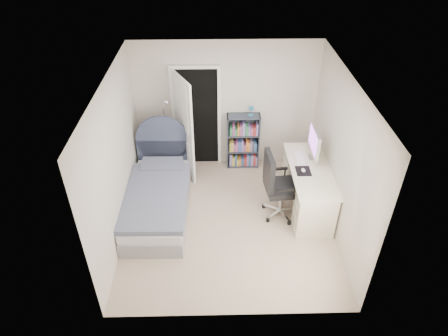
{
  "coord_description": "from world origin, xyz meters",
  "views": [
    {
      "loc": [
        -0.18,
        -4.96,
        4.64
      ],
      "look_at": [
        -0.07,
        0.06,
        1.06
      ],
      "focal_mm": 32.0,
      "sensor_mm": 36.0,
      "label": 1
    }
  ],
  "objects_px": {
    "office_chair": "(277,183)",
    "floor_lamp": "(168,144)",
    "nightstand": "(159,150)",
    "desk": "(308,186)",
    "bed": "(159,196)",
    "bookcase": "(243,143)"
  },
  "relations": [
    {
      "from": "bookcase",
      "to": "office_chair",
      "type": "bearing_deg",
      "value": -73.36
    },
    {
      "from": "bed",
      "to": "office_chair",
      "type": "height_order",
      "value": "bed"
    },
    {
      "from": "floor_lamp",
      "to": "desk",
      "type": "xyz_separation_m",
      "value": [
        2.47,
        -1.1,
        -0.2
      ]
    },
    {
      "from": "nightstand",
      "to": "office_chair",
      "type": "relative_size",
      "value": 0.51
    },
    {
      "from": "nightstand",
      "to": "desk",
      "type": "xyz_separation_m",
      "value": [
        2.68,
        -1.22,
        0.03
      ]
    },
    {
      "from": "desk",
      "to": "nightstand",
      "type": "bearing_deg",
      "value": 155.53
    },
    {
      "from": "nightstand",
      "to": "desk",
      "type": "relative_size",
      "value": 0.38
    },
    {
      "from": "office_chair",
      "to": "floor_lamp",
      "type": "bearing_deg",
      "value": 145.51
    },
    {
      "from": "nightstand",
      "to": "office_chair",
      "type": "xyz_separation_m",
      "value": [
        2.1,
        -1.42,
        0.26
      ]
    },
    {
      "from": "bed",
      "to": "floor_lamp",
      "type": "bearing_deg",
      "value": 85.94
    },
    {
      "from": "bed",
      "to": "desk",
      "type": "bearing_deg",
      "value": 0.78
    },
    {
      "from": "desk",
      "to": "office_chair",
      "type": "relative_size",
      "value": 1.35
    },
    {
      "from": "floor_lamp",
      "to": "desk",
      "type": "distance_m",
      "value": 2.72
    },
    {
      "from": "bed",
      "to": "desk",
      "type": "height_order",
      "value": "desk"
    },
    {
      "from": "bed",
      "to": "nightstand",
      "type": "distance_m",
      "value": 1.26
    },
    {
      "from": "nightstand",
      "to": "office_chair",
      "type": "distance_m",
      "value": 2.55
    },
    {
      "from": "nightstand",
      "to": "floor_lamp",
      "type": "xyz_separation_m",
      "value": [
        0.2,
        -0.11,
        0.22
      ]
    },
    {
      "from": "floor_lamp",
      "to": "bookcase",
      "type": "bearing_deg",
      "value": 7.57
    },
    {
      "from": "nightstand",
      "to": "bookcase",
      "type": "height_order",
      "value": "bookcase"
    },
    {
      "from": "bed",
      "to": "nightstand",
      "type": "bearing_deg",
      "value": 95.57
    },
    {
      "from": "bed",
      "to": "office_chair",
      "type": "bearing_deg",
      "value": -4.73
    },
    {
      "from": "bed",
      "to": "bookcase",
      "type": "height_order",
      "value": "bookcase"
    }
  ]
}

